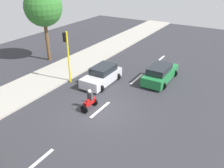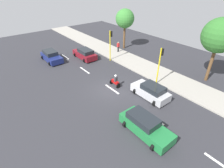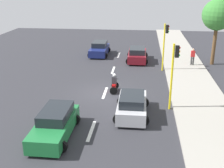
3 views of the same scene
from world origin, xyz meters
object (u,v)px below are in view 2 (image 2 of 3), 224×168
Objects in this scene: car_silver at (151,91)px; car_maroon at (85,54)px; street_tree_center at (220,36)px; car_dark_blue at (51,56)px; car_green at (145,126)px; pedestrian_near_signal at (118,46)px; traffic_light_corner at (111,42)px; motorcycle at (115,81)px; traffic_light_midblock at (160,61)px; street_tree_south at (125,19)px.

car_maroon is (-0.03, 13.23, 0.00)m from car_silver.
street_tree_center is at bearing -61.74° from car_maroon.
car_green is at bearing -89.02° from car_dark_blue.
pedestrian_near_signal is (5.57, 11.88, 0.35)m from car_silver.
pedestrian_near_signal is 14.68m from street_tree_center.
car_silver is 0.55× the size of street_tree_center.
pedestrian_near_signal is at bearing -13.57° from car_maroon.
car_silver is 13.13m from pedestrian_near_signal.
motorcycle is at bearing -124.02° from traffic_light_corner.
traffic_light_midblock is at bearing 25.95° from car_silver.
car_green is (0.32, -18.52, 0.00)m from car_dark_blue.
traffic_light_corner is 8.86m from traffic_light_midblock.
car_maroon is 4.63m from traffic_light_corner.
car_dark_blue is 16.05m from traffic_light_midblock.
car_green is 13.20m from street_tree_center.
traffic_light_midblock is at bearing -77.63° from car_maroon.
street_tree_south is at bearing 28.16° from traffic_light_corner.
car_maroon is 0.96× the size of traffic_light_corner.
car_maroon is 0.66× the size of street_tree_south.
car_green is at bearing -110.41° from motorcycle.
traffic_light_corner is at bearing 75.61° from car_silver.
car_maroon is at bearing 80.66° from motorcycle.
car_dark_blue is at bearing 167.93° from street_tree_south.
pedestrian_near_signal is 4.61m from street_tree_south.
street_tree_center is (12.57, -17.38, 4.77)m from car_dark_blue.
car_green and car_maroon have the same top height.
car_silver is 5.13m from car_green.
car_silver is 3.64m from traffic_light_midblock.
car_green is 2.70× the size of pedestrian_near_signal.
car_silver is 15.64m from street_tree_south.
street_tree_south is at bearing 43.74° from motorcycle.
pedestrian_near_signal reaches higher than car_silver.
car_dark_blue is 2.85× the size of motorcycle.
car_dark_blue is 0.97× the size of traffic_light_midblock.
car_maroon is 2.84× the size of motorcycle.
car_silver is 0.62× the size of street_tree_south.
pedestrian_near_signal is at bearing -155.39° from street_tree_south.
pedestrian_near_signal is at bearing 64.89° from car_silver.
car_dark_blue is 18.52m from car_green.
street_tree_south is (9.30, 8.90, 4.35)m from motorcycle.
car_maroon is at bearing 166.43° from pedestrian_near_signal.
street_tree_center is (2.53, -13.76, 4.43)m from pedestrian_near_signal.
traffic_light_corner is 1.00× the size of traffic_light_midblock.
motorcycle is 0.34× the size of traffic_light_midblock.
car_green is 16.77m from car_maroon.
motorcycle is at bearing -99.34° from car_maroon.
street_tree_south is at bearing 58.96° from car_silver.
pedestrian_near_signal is 0.38× the size of traffic_light_corner.
car_silver is at bearing 166.93° from street_tree_center.
traffic_light_midblock is (2.60, 1.26, 2.22)m from car_silver.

